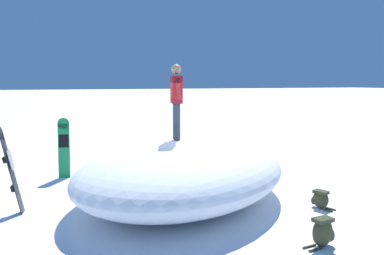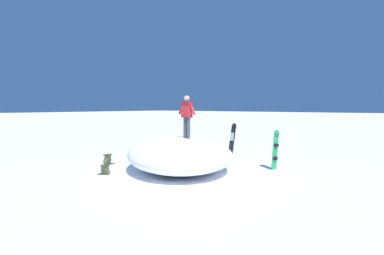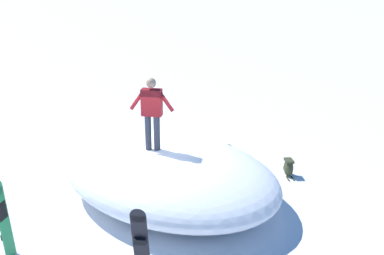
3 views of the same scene
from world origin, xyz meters
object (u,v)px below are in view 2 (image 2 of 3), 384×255
Objects in this scene: snowboarder_standing at (187,114)px; snowboard_primary_upright at (232,141)px; backpack_far at (108,159)px; snowboard_secondary_upright at (275,149)px; backpack_near at (105,170)px.

snowboard_primary_upright is at bearing -179.98° from snowboarder_standing.
backpack_far is (1.24, -3.36, -1.96)m from snowboarder_standing.
backpack_far is at bearing -59.74° from snowboard_secondary_upright.
snowboard_primary_upright is 3.09× the size of backpack_far.
backpack_far is at bearing -69.78° from snowboarder_standing.
backpack_near is (5.75, -1.85, -0.69)m from snowboard_primary_upright.
snowboarder_standing is 4.08m from backpack_far.
snowboarder_standing is 1.03× the size of snowboard_secondary_upright.
snowboard_primary_upright is at bearing -112.57° from snowboard_secondary_upright.
snowboard_secondary_upright reaches higher than backpack_near.
snowboard_primary_upright reaches higher than backpack_near.
snowboarder_standing is at bearing -49.34° from snowboard_secondary_upright.
snowboarder_standing is at bearing 110.22° from backpack_far.
backpack_near is at bearing 51.93° from backpack_far.
backpack_far is (-1.18, -1.50, 0.05)m from backpack_near.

